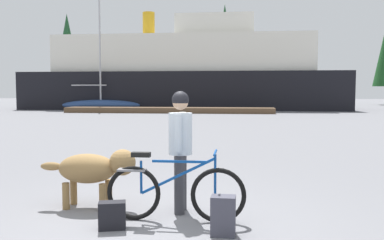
# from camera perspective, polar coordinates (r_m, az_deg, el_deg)

# --- Properties ---
(ground_plane) EXTENTS (160.00, 160.00, 0.00)m
(ground_plane) POSITION_cam_1_polar(r_m,az_deg,el_deg) (5.26, -5.66, -14.39)
(ground_plane) COLOR slate
(bicycle) EXTENTS (1.79, 0.44, 0.90)m
(bicycle) POSITION_cam_1_polar(r_m,az_deg,el_deg) (5.35, -2.44, -9.80)
(bicycle) COLOR black
(bicycle) RESTS_ON ground_plane
(person_cyclist) EXTENTS (0.32, 0.53, 1.66)m
(person_cyclist) POSITION_cam_1_polar(r_m,az_deg,el_deg) (5.66, -1.59, -2.79)
(person_cyclist) COLOR #333338
(person_cyclist) RESTS_ON ground_plane
(dog) EXTENTS (1.39, 0.49, 0.84)m
(dog) POSITION_cam_1_polar(r_m,az_deg,el_deg) (6.09, -13.29, -6.52)
(dog) COLOR olive
(dog) RESTS_ON ground_plane
(backpack) EXTENTS (0.29, 0.21, 0.46)m
(backpack) POSITION_cam_1_polar(r_m,az_deg,el_deg) (4.90, 4.29, -12.95)
(backpack) COLOR #3F3F4C
(backpack) RESTS_ON ground_plane
(handbag_pannier) EXTENTS (0.35, 0.25, 0.33)m
(handbag_pannier) POSITION_cam_1_polar(r_m,az_deg,el_deg) (5.21, -10.88, -12.71)
(handbag_pannier) COLOR black
(handbag_pannier) RESTS_ON ground_plane
(dock_pier) EXTENTS (15.56, 2.26, 0.40)m
(dock_pier) POSITION_cam_1_polar(r_m,az_deg,el_deg) (31.30, -3.13, 1.38)
(dock_pier) COLOR brown
(dock_pier) RESTS_ON ground_plane
(ferry_boat) EXTENTS (28.06, 8.87, 8.85)m
(ferry_boat) POSITION_cam_1_polar(r_m,az_deg,el_deg) (38.56, -0.80, 6.23)
(ferry_boat) COLOR black
(ferry_boat) RESTS_ON ground_plane
(sailboat_moored) EXTENTS (6.63, 1.86, 9.23)m
(sailboat_moored) POSITION_cam_1_polar(r_m,az_deg,el_deg) (35.17, -12.39, 2.11)
(sailboat_moored) COLOR navy
(sailboat_moored) RESTS_ON ground_plane
(pine_tree_far_left) EXTENTS (3.20, 3.20, 11.47)m
(pine_tree_far_left) POSITION_cam_1_polar(r_m,az_deg,el_deg) (56.70, -16.71, 9.61)
(pine_tree_far_left) COLOR #4C331E
(pine_tree_far_left) RESTS_ON ground_plane
(pine_tree_center) EXTENTS (3.30, 3.30, 12.28)m
(pine_tree_center) POSITION_cam_1_polar(r_m,az_deg,el_deg) (52.54, 4.49, 10.20)
(pine_tree_center) COLOR #4C331E
(pine_tree_center) RESTS_ON ground_plane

